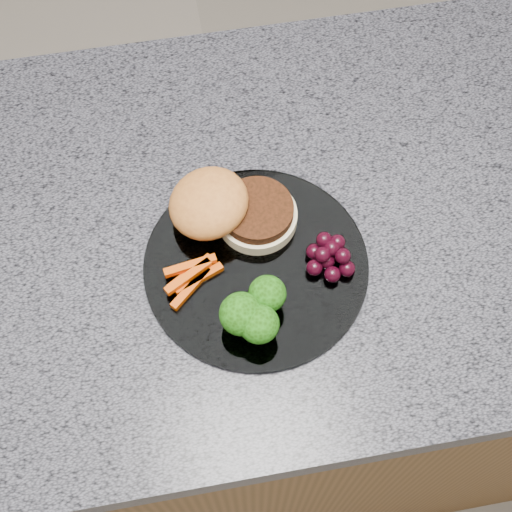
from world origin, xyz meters
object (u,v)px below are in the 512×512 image
Objects in this scene: grape_bunch at (331,255)px; burger at (226,209)px; plate at (256,265)px; island_cabinet at (279,343)px.

burger is at bearing 144.50° from grape_bunch.
grape_bunch is (0.08, -0.01, 0.02)m from plate.
plate is 0.07m from burger.
island_cabinet is 0.48m from plate.
plate is at bearing -129.29° from island_cabinet.
plate is 1.62× the size of burger.
plate is at bearing 172.14° from grape_bunch.
plate is (-0.05, -0.07, 0.47)m from island_cabinet.
burger reaches higher than plate.
plate is 4.55× the size of grape_bunch.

